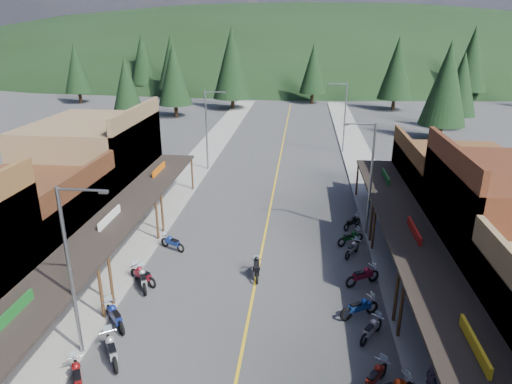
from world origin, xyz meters
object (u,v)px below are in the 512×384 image
(pedestrian_east_a, at_px, (433,378))
(bike_east_8, at_px, (363,275))
(pine_11, at_px, (447,83))
(bike_west_9, at_px, (172,242))
(pine_0, at_px, (76,68))
(rider_on_bike, at_px, (257,269))
(pine_4, at_px, (397,68))
(bike_east_10, at_px, (350,237))
(pine_8, at_px, (126,87))
(bike_west_4, at_px, (77,375))
(pine_7, at_px, (143,59))
(streetlight_3, at_px, (344,115))
(pine_5, at_px, (472,59))
(bike_east_9, at_px, (352,248))
(shop_west_3, at_px, (96,165))
(bike_east_11, at_px, (352,222))
(pine_1, at_px, (172,61))
(bike_west_5, at_px, (111,348))
(bike_east_6, at_px, (371,328))
(bike_west_8, at_px, (143,274))
(streetlight_0, at_px, (72,267))
(bike_east_7, at_px, (360,306))
(bike_west_7, at_px, (143,278))
(streetlight_2, at_px, (369,175))
(pedestrian_east_b, at_px, (371,189))
(shop_east_2, at_px, (512,231))
(pine_9, at_px, (461,84))
(bike_east_5, at_px, (375,376))
(pine_2, at_px, (232,63))
(pine_10, at_px, (174,74))
(shop_east_3, at_px, (454,189))
(streetlight_1, at_px, (208,127))
(bike_west_6, at_px, (115,315))
(pine_3, at_px, (313,68))
(shop_west_2, at_px, (30,226))

(pedestrian_east_a, bearing_deg, bike_east_8, 175.67)
(pine_11, distance_m, bike_west_9, 42.93)
(pine_0, distance_m, rider_on_bike, 72.86)
(pine_4, distance_m, bike_east_10, 55.43)
(pine_8, relative_size, bike_west_4, 4.63)
(pine_7, relative_size, pine_11, 1.01)
(streetlight_3, xyz_separation_m, pine_5, (27.05, 42.00, 3.53))
(pine_4, bearing_deg, pine_5, 36.87)
(pine_8, bearing_deg, bike_east_9, -51.73)
(shop_west_3, relative_size, pedestrian_east_a, 5.91)
(streetlight_3, bearing_deg, bike_east_11, -92.01)
(bike_west_4, xyz_separation_m, bike_west_9, (0.49, 12.29, -0.05))
(pine_1, height_order, bike_west_5, pine_1)
(bike_east_9, bearing_deg, bike_east_6, -59.96)
(bike_west_8, xyz_separation_m, bike_east_8, (12.44, 1.20, 0.03))
(pine_1, bearing_deg, bike_west_8, -75.85)
(streetlight_0, xyz_separation_m, bike_east_7, (12.51, 4.11, -3.84))
(pine_7, height_order, rider_on_bike, pine_7)
(bike_west_4, height_order, bike_east_7, same)
(pine_4, relative_size, bike_west_7, 5.65)
(pine_7, distance_m, pine_8, 37.38)
(shop_west_3, relative_size, bike_east_11, 5.77)
(streetlight_2, xyz_separation_m, pine_5, (27.05, 64.00, 3.53))
(bike_east_9, bearing_deg, shop_west_3, -169.22)
(pine_0, distance_m, bike_east_8, 76.46)
(pine_8, xyz_separation_m, pedestrian_east_b, (30.24, -25.25, -4.92))
(streetlight_3, distance_m, bike_east_7, 32.15)
(bike_east_7, height_order, bike_east_9, bike_east_7)
(shop_east_2, distance_m, streetlight_2, 9.34)
(pine_9, distance_m, bike_east_5, 55.16)
(pedestrian_east_b, bearing_deg, pine_2, -65.26)
(pine_10, relative_size, pine_11, 0.94)
(shop_east_3, bearing_deg, streetlight_1, 152.67)
(bike_west_6, distance_m, rider_on_bike, 8.32)
(shop_east_3, relative_size, pine_3, 0.99)
(rider_on_bike, bearing_deg, shop_east_3, 28.62)
(bike_west_6, xyz_separation_m, bike_west_9, (0.55, 8.27, -0.09))
(pine_3, distance_m, pine_8, 36.77)
(pine_5, distance_m, bike_west_6, 86.30)
(pine_5, distance_m, bike_east_10, 71.84)
(pine_0, bearing_deg, pine_1, 26.57)
(shop_west_2, xyz_separation_m, bike_east_7, (19.31, -3.59, -1.92))
(pine_10, xyz_separation_m, pedestrian_east_a, (25.74, -57.12, -5.71))
(bike_west_7, xyz_separation_m, bike_west_9, (0.35, 4.73, -0.06))
(pine_10, xyz_separation_m, pedestrian_east_b, (26.24, -35.25, -5.72))
(streetlight_2, xyz_separation_m, pine_11, (13.05, 30.00, 2.73))
(pine_11, height_order, bike_east_7, pine_11)
(pine_11, bearing_deg, shop_west_2, -132.92)
(pine_7, height_order, bike_east_6, pine_7)
(streetlight_0, xyz_separation_m, rider_on_bike, (6.97, 7.40, -3.87))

